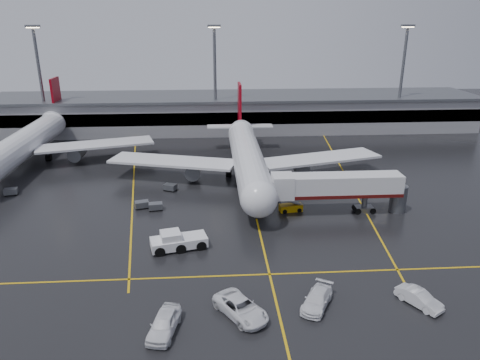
{
  "coord_description": "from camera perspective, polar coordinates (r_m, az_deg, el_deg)",
  "views": [
    {
      "loc": [
        -6.13,
        -65.05,
        27.0
      ],
      "look_at": [
        -2.0,
        -2.0,
        4.0
      ],
      "focal_mm": 33.52,
      "sensor_mm": 36.0,
      "label": 1
    }
  ],
  "objects": [
    {
      "name": "belt_loader",
      "position": [
        66.72,
        6.48,
        -3.51
      ],
      "size": [
        3.51,
        1.96,
        2.12
      ],
      "color": "#CE9407",
      "rests_on": "ground"
    },
    {
      "name": "apron_line_centre",
      "position": [
        70.69,
        1.51,
        -2.45
      ],
      "size": [
        0.25,
        90.0,
        0.02
      ],
      "primitive_type": "cube",
      "color": "gold",
      "rests_on": "ground"
    },
    {
      "name": "light_mast_left",
      "position": [
        114.57,
        -24.12,
        12.04
      ],
      "size": [
        3.0,
        1.2,
        25.45
      ],
      "color": "#595B60",
      "rests_on": "ground"
    },
    {
      "name": "main_airliner",
      "position": [
        78.38,
        0.9,
        3.1
      ],
      "size": [
        48.8,
        45.6,
        14.1
      ],
      "color": "silver",
      "rests_on": "ground"
    },
    {
      "name": "baggage_cart_e",
      "position": [
        81.03,
        -27.15,
        -1.29
      ],
      "size": [
        2.24,
        1.71,
        1.12
      ],
      "color": "#595B60",
      "rests_on": "ground"
    },
    {
      "name": "light_mast_right",
      "position": [
        117.23,
        19.96,
        12.71
      ],
      "size": [
        3.0,
        1.2,
        25.45
      ],
      "color": "#595B60",
      "rests_on": "ground"
    },
    {
      "name": "pushback_tractor",
      "position": [
        56.28,
        -7.99,
        -7.75
      ],
      "size": [
        7.3,
        4.34,
        2.44
      ],
      "color": "silver",
      "rests_on": "ground"
    },
    {
      "name": "jet_bridge",
      "position": [
        65.9,
        12.36,
        -0.97
      ],
      "size": [
        19.9,
        3.4,
        6.05
      ],
      "color": "silver",
      "rests_on": "ground"
    },
    {
      "name": "baggage_cart_b",
      "position": [
        68.79,
        -12.39,
        -3.04
      ],
      "size": [
        2.28,
        1.8,
        1.12
      ],
      "color": "#595B60",
      "rests_on": "ground"
    },
    {
      "name": "apron_line_right",
      "position": [
        83.32,
        13.3,
        0.55
      ],
      "size": [
        7.57,
        69.64,
        0.02
      ],
      "primitive_type": "cube",
      "rotation": [
        0.0,
        0.0,
        -0.1
      ],
      "color": "gold",
      "rests_on": "ground"
    },
    {
      "name": "baggage_cart_c",
      "position": [
        74.81,
        -8.89,
        -0.89
      ],
      "size": [
        2.36,
        2.03,
        1.12
      ],
      "color": "#595B60",
      "rests_on": "ground"
    },
    {
      "name": "ground",
      "position": [
        70.69,
        1.51,
        -2.46
      ],
      "size": [
        220.0,
        220.0,
        0.0
      ],
      "primitive_type": "plane",
      "color": "black",
      "rests_on": "ground"
    },
    {
      "name": "second_airliner",
      "position": [
        96.6,
        -25.5,
        4.39
      ],
      "size": [
        48.8,
        45.6,
        14.1
      ],
      "color": "silver",
      "rests_on": "ground"
    },
    {
      "name": "apron_line_stop",
      "position": [
        51.17,
        3.78,
        -11.87
      ],
      "size": [
        60.0,
        0.25,
        0.02
      ],
      "primitive_type": "cube",
      "color": "gold",
      "rests_on": "ground"
    },
    {
      "name": "light_mast_mid",
      "position": [
        107.78,
        -3.21,
        13.3
      ],
      "size": [
        3.0,
        1.2,
        25.45
      ],
      "color": "#595B60",
      "rests_on": "ground"
    },
    {
      "name": "service_van_c",
      "position": [
        49.24,
        21.83,
        -13.79
      ],
      "size": [
        3.9,
        4.92,
        1.57
      ],
      "primitive_type": "imported",
      "rotation": [
        0.0,
        0.0,
        0.55
      ],
      "color": "silver",
      "rests_on": "ground"
    },
    {
      "name": "service_van_d",
      "position": [
        43.11,
        -9.65,
        -17.55
      ],
      "size": [
        3.25,
        5.74,
        1.84
      ],
      "primitive_type": "imported",
      "rotation": [
        0.0,
        0.0,
        -0.21
      ],
      "color": "white",
      "rests_on": "ground"
    },
    {
      "name": "terminal",
      "position": [
        115.4,
        -0.64,
        8.67
      ],
      "size": [
        122.0,
        19.0,
        8.6
      ],
      "color": "gray",
      "rests_on": "ground"
    },
    {
      "name": "baggage_cart_a",
      "position": [
        67.71,
        -10.69,
        -3.29
      ],
      "size": [
        2.15,
        1.55,
        1.12
      ],
      "color": "#595B60",
      "rests_on": "ground"
    },
    {
      "name": "apron_line_left",
      "position": [
        80.95,
        -13.39,
        -0.04
      ],
      "size": [
        9.99,
        69.35,
        0.02
      ],
      "primitive_type": "cube",
      "rotation": [
        0.0,
        0.0,
        0.14
      ],
      "color": "gold",
      "rests_on": "ground"
    },
    {
      "name": "service_van_b",
      "position": [
        46.42,
        9.79,
        -14.73
      ],
      "size": [
        4.53,
        5.71,
        1.55
      ],
      "primitive_type": "imported",
      "rotation": [
        0.0,
        0.0,
        -0.52
      ],
      "color": "white",
      "rests_on": "ground"
    },
    {
      "name": "service_van_a",
      "position": [
        44.5,
        0.1,
        -15.95
      ],
      "size": [
        5.84,
        6.79,
        1.73
      ],
      "primitive_type": "imported",
      "rotation": [
        0.0,
        0.0,
        0.58
      ],
      "color": "white",
      "rests_on": "ground"
    }
  ]
}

